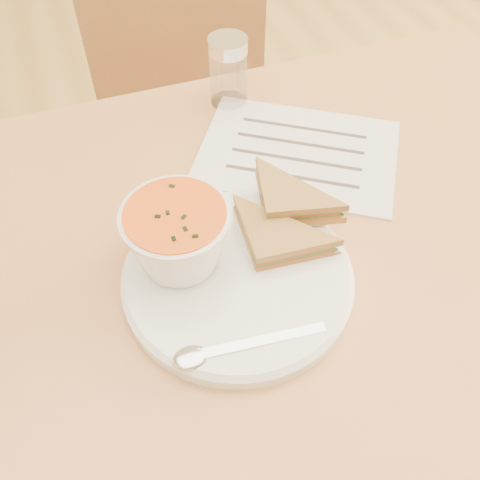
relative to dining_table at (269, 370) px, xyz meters
name	(u,v)px	position (x,y,z in m)	size (l,w,h in m)	color
floor	(262,442)	(0.00, 0.00, -0.38)	(5.00, 6.00, 0.01)	olive
dining_table	(269,370)	(0.00, 0.00, 0.00)	(1.00, 0.70, 0.75)	brown
chair_far	(185,139)	(0.01, 0.55, 0.09)	(0.41, 0.41, 0.93)	brown
plate	(238,279)	(-0.08, -0.05, 0.38)	(0.26, 0.26, 0.02)	white
soup_bowl	(178,239)	(-0.13, -0.01, 0.43)	(0.12, 0.12, 0.08)	white
sandwich_half_a	(256,268)	(-0.06, -0.06, 0.41)	(0.10, 0.10, 0.03)	#A17A39
sandwich_half_b	(266,222)	(-0.03, -0.01, 0.42)	(0.10, 0.10, 0.03)	#A17A39
spoon	(244,345)	(-0.10, -0.14, 0.40)	(0.19, 0.04, 0.01)	silver
paper_menu	(298,152)	(0.08, 0.13, 0.38)	(0.27, 0.20, 0.00)	silver
condiment_shaker	(228,71)	(0.03, 0.28, 0.43)	(0.06, 0.06, 0.10)	silver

